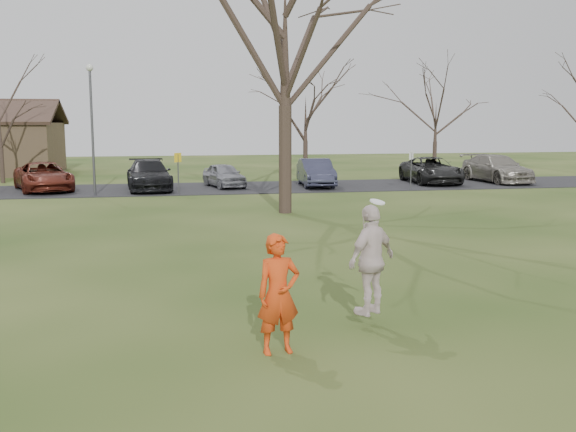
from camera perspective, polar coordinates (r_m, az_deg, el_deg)
The scene contains 15 objects.
ground at distance 10.96m, azimuth 4.02°, elevation -10.79°, with size 120.00×120.00×0.00m, color #1E380F.
parking_strip at distance 35.29m, azimuth -6.45°, elevation 2.46°, with size 62.00×6.50×0.04m, color black.
player_defender at distance 10.08m, azimuth -0.84°, elevation -6.88°, with size 0.69×0.45×1.88m, color red.
car_2 at distance 35.79m, azimuth -20.69°, elevation 3.27°, with size 2.44×5.29×1.47m, color maroon.
car_3 at distance 34.80m, azimuth -12.13°, elevation 3.57°, with size 2.18×5.37×1.56m, color black.
car_4 at distance 35.55m, azimuth -5.64°, elevation 3.60°, with size 1.53×3.81×1.30m, color gray.
car_5 at distance 35.82m, azimuth 2.47°, elevation 3.83°, with size 1.60×4.58×1.51m, color #2F3046.
car_6 at distance 38.54m, azimuth 12.48°, elevation 3.95°, with size 2.49×5.40×1.50m, color black.
car_7 at distance 40.34m, azimuth 17.88°, elevation 4.00°, with size 2.22×5.47×1.59m, color gray.
catching_play at distance 11.39m, azimuth 7.34°, elevation -3.83°, with size 1.21×1.02×2.02m.
lamp_post at distance 32.67m, azimuth -16.88°, elevation 8.63°, with size 0.34×0.34×6.27m.
sign_yellow at distance 32.08m, azimuth -9.64°, elevation 4.38°, with size 0.35×0.35×2.08m.
sign_white at distance 34.49m, azimuth 10.77°, elevation 4.61°, with size 0.35×0.35×2.08m.
big_tree at distance 25.67m, azimuth -0.26°, elevation 15.96°, with size 9.00×9.00×14.00m, color #352821, non-canonical shape.
small_tree_row at distance 40.68m, azimuth -0.87°, elevation 8.74°, with size 55.00×5.90×8.50m.
Camera 1 is at (-2.69, -10.00, 3.58)m, focal length 40.45 mm.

